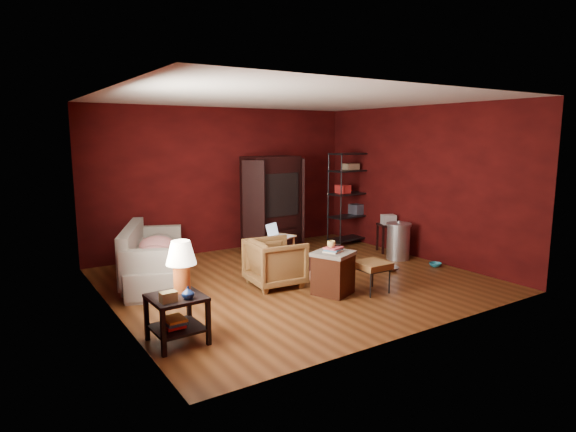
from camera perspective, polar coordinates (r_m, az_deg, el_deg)
name	(u,v)px	position (r m, az deg, el deg)	size (l,w,h in m)	color
room	(293,192)	(7.37, 0.65, 2.84)	(5.54, 5.04, 2.84)	brown
sofa	(153,257)	(7.74, -15.68, -4.76)	(2.04, 0.59, 0.80)	gray
armchair	(275,260)	(7.31, -1.51, -5.27)	(0.77, 0.72, 0.79)	black
pet_bowl_steel	(391,263)	(8.35, 12.10, -5.50)	(0.25, 0.06, 0.25)	silver
pet_bowl_turquoise	(436,261)	(8.80, 17.09, -5.08)	(0.21, 0.07, 0.21)	teal
vase	(188,293)	(5.29, -11.76, -8.93)	(0.14, 0.14, 0.14)	#0C193E
mug	(331,243)	(6.85, 5.16, -3.24)	(0.12, 0.09, 0.12)	#EFD375
side_table	(179,282)	(5.46, -12.81, -7.62)	(0.58, 0.58, 1.12)	black
sofa_cushions	(150,258)	(7.74, -16.02, -4.76)	(1.45, 2.09, 0.82)	gray
hamper	(333,272)	(6.98, 5.36, -6.62)	(0.66, 0.66, 0.71)	#471E10
footstool	(372,266)	(7.10, 9.95, -5.85)	(0.45, 0.45, 0.46)	black
rug_round	(300,268)	(8.34, 1.37, -6.17)	(1.83, 1.83, 0.01)	#F0E3C8
rug_oriental	(303,264)	(8.53, 1.77, -5.75)	(1.41, 1.10, 0.01)	#4C141B
laptop_desk	(278,239)	(8.52, -1.19, -2.80)	(0.69, 0.62, 0.72)	#FFC274
tv_armoire	(272,202)	(9.53, -1.91, 1.71)	(1.46, 0.84, 1.86)	black
wire_shelving	(351,194)	(10.19, 7.43, 2.59)	(0.96, 0.48, 1.91)	#212428
small_stand	(388,224)	(9.59, 11.81, -0.96)	(0.49, 0.49, 0.74)	black
trash_can	(398,241)	(9.11, 12.94, -2.89)	(0.51, 0.51, 0.72)	silver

